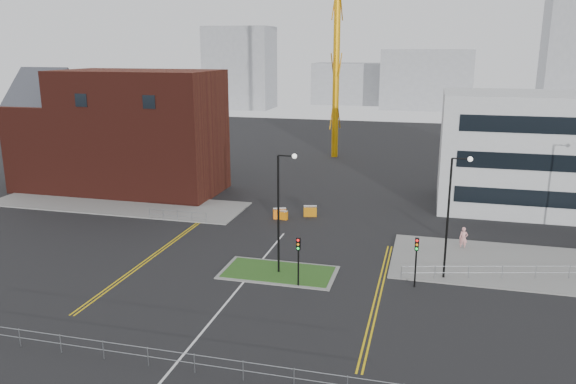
% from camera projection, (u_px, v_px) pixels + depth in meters
% --- Properties ---
extents(ground, '(200.00, 200.00, 0.00)m').
position_uv_depth(ground, '(214.00, 318.00, 35.20)').
color(ground, black).
rests_on(ground, ground).
extents(pavement_left, '(28.00, 8.00, 0.12)m').
position_uv_depth(pavement_left, '(117.00, 204.00, 60.67)').
color(pavement_left, slate).
rests_on(pavement_left, ground).
extents(pavement_right, '(24.00, 10.00, 0.12)m').
position_uv_depth(pavement_right, '(551.00, 268.00, 42.96)').
color(pavement_right, slate).
rests_on(pavement_right, ground).
extents(island_kerb, '(8.60, 4.60, 0.08)m').
position_uv_depth(island_kerb, '(279.00, 272.00, 42.21)').
color(island_kerb, slate).
rests_on(island_kerb, ground).
extents(grass_island, '(8.00, 4.00, 0.12)m').
position_uv_depth(grass_island, '(279.00, 272.00, 42.20)').
color(grass_island, '#1D4517').
rests_on(grass_island, ground).
extents(brick_building, '(24.20, 10.07, 14.24)m').
position_uv_depth(brick_building, '(118.00, 133.00, 65.32)').
color(brick_building, '#431710').
rests_on(brick_building, ground).
extents(office_block, '(25.00, 12.20, 12.00)m').
position_uv_depth(office_block, '(567.00, 153.00, 57.35)').
color(office_block, '#B8BBBD').
rests_on(office_block, ground).
extents(streetlamp_island, '(1.46, 0.36, 9.18)m').
position_uv_depth(streetlamp_island, '(281.00, 204.00, 40.81)').
color(streetlamp_island, black).
rests_on(streetlamp_island, ground).
extents(streetlamp_right_near, '(1.46, 0.36, 9.18)m').
position_uv_depth(streetlamp_right_near, '(452.00, 208.00, 39.77)').
color(streetlamp_right_near, black).
rests_on(streetlamp_right_near, ground).
extents(traffic_light_island, '(0.28, 0.33, 3.65)m').
position_uv_depth(traffic_light_island, '(298.00, 252.00, 39.20)').
color(traffic_light_island, black).
rests_on(traffic_light_island, ground).
extents(traffic_light_right, '(0.28, 0.33, 3.65)m').
position_uv_depth(traffic_light_right, '(416.00, 253.00, 39.13)').
color(traffic_light_right, black).
rests_on(traffic_light_right, ground).
extents(railing_front, '(24.05, 0.05, 1.10)m').
position_uv_depth(railing_front, '(171.00, 356.00, 29.38)').
color(railing_front, gray).
rests_on(railing_front, ground).
extents(railing_left, '(6.05, 0.05, 1.10)m').
position_uv_depth(railing_left, '(177.00, 214.00, 54.56)').
color(railing_left, gray).
rests_on(railing_left, ground).
extents(railing_right, '(19.05, 5.05, 1.10)m').
position_uv_depth(railing_right, '(536.00, 270.00, 40.81)').
color(railing_right, gray).
rests_on(railing_right, ground).
extents(centre_line, '(0.15, 30.00, 0.01)m').
position_uv_depth(centre_line, '(225.00, 304.00, 37.08)').
color(centre_line, silver).
rests_on(centre_line, ground).
extents(yellow_left_a, '(0.12, 24.00, 0.01)m').
position_uv_depth(yellow_left_a, '(158.00, 251.00, 46.76)').
color(yellow_left_a, gold).
rests_on(yellow_left_a, ground).
extents(yellow_left_b, '(0.12, 24.00, 0.01)m').
position_uv_depth(yellow_left_b, '(161.00, 251.00, 46.69)').
color(yellow_left_b, gold).
rests_on(yellow_left_b, ground).
extents(yellow_right_a, '(0.12, 20.00, 0.01)m').
position_uv_depth(yellow_right_a, '(376.00, 294.00, 38.52)').
color(yellow_right_a, gold).
rests_on(yellow_right_a, ground).
extents(yellow_right_b, '(0.12, 20.00, 0.01)m').
position_uv_depth(yellow_right_b, '(380.00, 295.00, 38.44)').
color(yellow_right_b, gold).
rests_on(yellow_right_b, ground).
extents(skyline_a, '(18.00, 12.00, 22.00)m').
position_uv_depth(skyline_a, '(240.00, 68.00, 154.65)').
color(skyline_a, gray).
rests_on(skyline_a, ground).
extents(skyline_b, '(24.00, 12.00, 16.00)m').
position_uv_depth(skyline_b, '(426.00, 80.00, 152.63)').
color(skyline_b, gray).
rests_on(skyline_b, ground).
extents(skyline_c, '(14.00, 12.00, 28.00)m').
position_uv_depth(skyline_c, '(573.00, 58.00, 137.94)').
color(skyline_c, gray).
rests_on(skyline_c, ground).
extents(skyline_d, '(30.00, 12.00, 12.00)m').
position_uv_depth(skyline_d, '(364.00, 84.00, 166.87)').
color(skyline_d, gray).
rests_on(skyline_d, ground).
extents(pedestrian, '(0.70, 0.47, 1.90)m').
position_uv_depth(pedestrian, '(463.00, 238.00, 47.02)').
color(pedestrian, pink).
rests_on(pedestrian, ground).
extents(barrier_left, '(1.14, 0.61, 0.91)m').
position_uv_depth(barrier_left, '(282.00, 215.00, 55.27)').
color(barrier_left, orange).
rests_on(barrier_left, ground).
extents(barrier_mid, '(1.34, 0.89, 1.07)m').
position_uv_depth(barrier_mid, '(280.00, 213.00, 55.50)').
color(barrier_mid, orange).
rests_on(barrier_mid, ground).
extents(barrier_right, '(1.37, 0.72, 1.10)m').
position_uv_depth(barrier_right, '(310.00, 211.00, 56.23)').
color(barrier_right, '#C7730B').
rests_on(barrier_right, ground).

